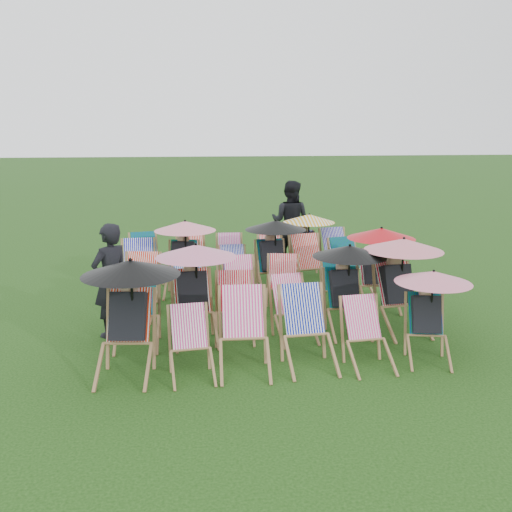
{
  "coord_description": "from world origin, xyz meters",
  "views": [
    {
      "loc": [
        -1.12,
        -9.03,
        3.07
      ],
      "look_at": [
        -0.01,
        0.38,
        0.9
      ],
      "focal_mm": 40.0,
      "sensor_mm": 36.0,
      "label": 1
    }
  ],
  "objects": [
    {
      "name": "deckchair_4",
      "position": [
        1.13,
        -2.3,
        0.43
      ],
      "size": [
        0.64,
        0.84,
        0.86
      ],
      "rotation": [
        0.0,
        0.0,
        0.09
      ],
      "color": "olive",
      "rests_on": "ground"
    },
    {
      "name": "deckchair_14",
      "position": [
        -0.3,
        0.07,
        0.46
      ],
      "size": [
        0.64,
        0.87,
        0.91
      ],
      "rotation": [
        0.0,
        0.0,
        0.05
      ],
      "color": "olive",
      "rests_on": "ground"
    },
    {
      "name": "ground",
      "position": [
        0.0,
        0.0,
        0.0
      ],
      "size": [
        100.0,
        100.0,
        0.0
      ],
      "primitive_type": "plane",
      "color": "black",
      "rests_on": "ground"
    },
    {
      "name": "deckchair_11",
      "position": [
        2.04,
        -1.05,
        0.75
      ],
      "size": [
        1.19,
        1.27,
        1.41
      ],
      "rotation": [
        0.0,
        0.0,
        0.11
      ],
      "color": "olive",
      "rests_on": "ground"
    },
    {
      "name": "deckchair_7",
      "position": [
        -1.08,
        -1.05,
        0.74
      ],
      "size": [
        1.18,
        1.25,
        1.4
      ],
      "rotation": [
        0.0,
        0.0,
        0.09
      ],
      "color": "olive",
      "rests_on": "ground"
    },
    {
      "name": "person_left",
      "position": [
        -2.3,
        -0.75,
        0.85
      ],
      "size": [
        0.73,
        0.72,
        1.7
      ],
      "primitive_type": "imported",
      "rotation": [
        0.0,
        0.0,
        3.9
      ],
      "color": "black",
      "rests_on": "ground"
    },
    {
      "name": "deckchair_8",
      "position": [
        -0.5,
        -1.05,
        0.46
      ],
      "size": [
        0.66,
        0.89,
        0.93
      ],
      "rotation": [
        0.0,
        0.0,
        -0.06
      ],
      "color": "olive",
      "rests_on": "ground"
    },
    {
      "name": "deckchair_25",
      "position": [
        -1.1,
        2.32,
        0.49
      ],
      "size": [
        0.69,
        0.93,
        0.97
      ],
      "rotation": [
        0.0,
        0.0,
        0.06
      ],
      "color": "olive",
      "rests_on": "ground"
    },
    {
      "name": "deckchair_26",
      "position": [
        -0.33,
        2.27,
        0.45
      ],
      "size": [
        0.63,
        0.85,
        0.89
      ],
      "rotation": [
        0.0,
        0.0,
        -0.05
      ],
      "color": "olive",
      "rests_on": "ground"
    },
    {
      "name": "deckchair_20",
      "position": [
        -0.32,
        1.26,
        0.43
      ],
      "size": [
        0.6,
        0.81,
        0.85
      ],
      "rotation": [
        0.0,
        0.0,
        0.04
      ],
      "color": "olive",
      "rests_on": "ground"
    },
    {
      "name": "deckchair_1",
      "position": [
        -1.15,
        -2.34,
        0.42
      ],
      "size": [
        0.64,
        0.83,
        0.84
      ],
      "rotation": [
        0.0,
        0.0,
        0.11
      ],
      "color": "olive",
      "rests_on": "ground"
    },
    {
      "name": "deckchair_15",
      "position": [
        0.4,
        0.12,
        0.45
      ],
      "size": [
        0.75,
        0.93,
        0.9
      ],
      "rotation": [
        0.0,
        0.0,
        -0.2
      ],
      "color": "olive",
      "rests_on": "ground"
    },
    {
      "name": "deckchair_9",
      "position": [
        0.36,
        -1.18,
        0.44
      ],
      "size": [
        0.7,
        0.89,
        0.89
      ],
      "rotation": [
        0.0,
        0.0,
        0.15
      ],
      "color": "olive",
      "rests_on": "ground"
    },
    {
      "name": "deckchair_13",
      "position": [
        -1.18,
        0.1,
        0.44
      ],
      "size": [
        0.58,
        0.81,
        0.88
      ],
      "rotation": [
        0.0,
        0.0,
        0.0
      ],
      "color": "olive",
      "rests_on": "ground"
    },
    {
      "name": "person_rear",
      "position": [
        1.16,
        3.64,
        0.93
      ],
      "size": [
        1.13,
        1.04,
        1.87
      ],
      "primitive_type": "imported",
      "rotation": [
        0.0,
        0.0,
        2.69
      ],
      "color": "black",
      "rests_on": "ground"
    },
    {
      "name": "deckchair_6",
      "position": [
        -1.9,
        -1.16,
        0.5
      ],
      "size": [
        0.67,
        0.93,
        0.99
      ],
      "rotation": [
        0.0,
        0.0,
        -0.02
      ],
      "color": "olive",
      "rests_on": "ground"
    },
    {
      "name": "deckchair_24",
      "position": [
        -2.02,
        2.31,
        0.47
      ],
      "size": [
        0.77,
        0.96,
        0.94
      ],
      "rotation": [
        0.0,
        0.0,
        0.18
      ],
      "color": "olive",
      "rests_on": "ground"
    },
    {
      "name": "deckchair_27",
      "position": [
        0.51,
        2.27,
        0.43
      ],
      "size": [
        0.63,
        0.84,
        0.87
      ],
      "rotation": [
        0.0,
        0.0,
        -0.08
      ],
      "color": "olive",
      "rests_on": "ground"
    },
    {
      "name": "deckchair_3",
      "position": [
        0.37,
        -2.19,
        0.5
      ],
      "size": [
        0.73,
        0.97,
        1.0
      ],
      "rotation": [
        0.0,
        0.0,
        0.07
      ],
      "color": "olive",
      "rests_on": "ground"
    },
    {
      "name": "deckchair_28",
      "position": [
        1.31,
        2.35,
        0.67
      ],
      "size": [
        1.08,
        1.17,
        1.28
      ],
      "rotation": [
        0.0,
        0.0,
        0.17
      ],
      "color": "olive",
      "rests_on": "ground"
    },
    {
      "name": "deckchair_18",
      "position": [
        -2.07,
        1.21,
        0.51
      ],
      "size": [
        0.73,
        0.98,
        1.02
      ],
      "rotation": [
        0.0,
        0.0,
        0.07
      ],
      "color": "olive",
      "rests_on": "ground"
    },
    {
      "name": "deckchair_19",
      "position": [
        -1.27,
        1.34,
        0.71
      ],
      "size": [
        1.14,
        1.21,
        1.35
      ],
      "rotation": [
        0.0,
        0.0,
        -0.13
      ],
      "color": "olive",
      "rests_on": "ground"
    },
    {
      "name": "deckchair_21",
      "position": [
        0.43,
        1.22,
        0.71
      ],
      "size": [
        1.14,
        1.21,
        1.35
      ],
      "rotation": [
        0.0,
        0.0,
        0.09
      ],
      "color": "olive",
      "rests_on": "ground"
    },
    {
      "name": "deckchair_29",
      "position": [
        1.95,
        2.32,
        0.47
      ],
      "size": [
        0.73,
        0.94,
        0.95
      ],
      "rotation": [
        0.0,
        0.0,
        0.12
      ],
      "color": "olive",
      "rests_on": "ground"
    },
    {
      "name": "deckchair_22",
      "position": [
        1.15,
        1.21,
        0.51
      ],
      "size": [
        0.85,
        1.06,
        1.03
      ],
      "rotation": [
        0.0,
        0.0,
        0.19
      ],
      "color": "olive",
      "rests_on": "ground"
    },
    {
      "name": "deckchair_23",
      "position": [
        1.89,
        1.19,
        0.48
      ],
      "size": [
        0.79,
        0.98,
        0.96
      ],
      "rotation": [
        0.0,
        0.0,
        0.19
      ],
      "color": "olive",
      "rests_on": "ground"
    },
    {
      "name": "deckchair_0",
      "position": [
        -1.92,
        -2.17,
        0.77
      ],
      "size": [
        1.23,
        1.3,
        1.45
      ],
      "rotation": [
        0.0,
        0.0,
        -0.11
      ],
      "color": "olive",
      "rests_on": "ground"
    },
    {
      "name": "deckchair_17",
      "position": [
        2.07,
        0.1,
        0.72
      ],
      "size": [
        1.16,
        1.21,
        1.37
      ],
      "rotation": [
        0.0,
        0.0,
        -0.04
      ],
      "color": "olive",
      "rests_on": "ground"
    },
    {
      "name": "deckchair_12",
      "position": [
        -2.0,
        0.12,
        0.5
      ],
      "size": [
        0.81,
        1.01,
        0.99
      ],
      "rotation": [
        0.0,
        0.0,
        -0.18
      ],
      "color": "olive",
      "rests_on": "ground"
    },
    {
      "name": "deckchair_10",
      "position": [
        1.21,
        -1.01,
        0.7
      ],
      "size": [
        1.12,
        1.16,
        1.32
      ],
      "rotation": [
        0.0,
        0.0,
        0.01
      ],
      "color": "olive",
      "rests_on": "ground"
    },
    {
      "name": "deckchair_16",
      "position": [
        1.32,
        -0.03,
        0.42
      ],
      "size": [
        0.63,
        0.82,
        0.84
      ],
      "rotation": [
        0.0,
        0.0,
        -0.11
      ],
      "color": "olive",
      "rests_on": "ground"
    },
    {
      "name": "deckchair_5",
      "position": [
        2.0,
        -2.16,
        0.63
      ],
      "size": [
        1.01,
        1.08,
        1.2
      ],
      "rotation": [
        0.0,
        0.0,
        -0.2
      ],
      "color": "olive",
      "rests_on": "ground"
    },
    {
      "name": "deckchair_2",
      "position": [
        -0.47,
        -2.24,
        0.51
      ],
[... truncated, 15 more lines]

